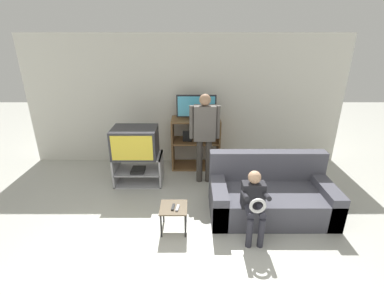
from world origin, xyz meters
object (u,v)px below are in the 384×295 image
tv_stand (138,169)px  person_seated_child (254,200)px  media_shelf (195,143)px  couch (269,195)px  person_standing_adult (204,131)px  remote_control_black (173,207)px  television_flat (196,108)px  remote_control_white (177,208)px  television_main (135,142)px  snack_table (173,210)px

tv_stand → person_seated_child: bearing=-39.9°
media_shelf → couch: 1.98m
media_shelf → person_standing_adult: person_standing_adult is taller
remote_control_black → person_standing_adult: person_standing_adult is taller
tv_stand → person_seated_child: (1.78, -1.49, 0.29)m
tv_stand → television_flat: bearing=32.4°
television_flat → person_standing_adult: size_ratio=0.47×
media_shelf → television_flat: bearing=-61.6°
television_flat → remote_control_black: television_flat is taller
media_shelf → remote_control_white: media_shelf is taller
television_main → person_standing_adult: size_ratio=0.47×
television_flat → tv_stand: bearing=-147.6°
television_main → media_shelf: size_ratio=0.76×
snack_table → tv_stand: bearing=118.0°
television_flat → couch: size_ratio=0.42×
remote_control_black → person_standing_adult: size_ratio=0.09×
television_flat → couch: 2.17m
snack_table → person_seated_child: size_ratio=0.40×
couch → person_standing_adult: bearing=134.5°
snack_table → media_shelf: bearing=81.0°
television_flat → remote_control_black: bearing=-99.4°
television_main → tv_stand: bearing=25.1°
remote_control_white → couch: 1.46m
television_main → person_standing_adult: bearing=2.7°
remote_control_white → media_shelf: bearing=91.1°
couch → remote_control_black: bearing=-162.9°
remote_control_white → person_standing_adult: person_standing_adult is taller
snack_table → person_seated_child: bearing=-6.9°
couch → person_seated_child: size_ratio=1.93×
remote_control_black → couch: couch is taller
media_shelf → snack_table: (-0.33, -2.05, -0.21)m
person_standing_adult → person_seated_child: bearing=-69.1°
remote_control_black → couch: 1.51m
remote_control_black → person_seated_child: bearing=-0.9°
television_main → remote_control_white: 1.66m
media_shelf → person_standing_adult: 0.81m
media_shelf → couch: media_shelf is taller
remote_control_black → remote_control_white: size_ratio=1.00×
television_flat → snack_table: (-0.33, -2.03, -0.94)m
television_flat → television_main: bearing=-147.8°
couch → person_standing_adult: (-0.96, 0.98, 0.71)m
media_shelf → snack_table: 2.09m
snack_table → remote_control_white: size_ratio=2.59×
person_standing_adult → media_shelf: bearing=102.7°
television_main → remote_control_white: size_ratio=5.38×
television_flat → couch: bearing=-55.6°
television_flat → person_seated_child: size_ratio=0.82×
snack_table → person_standing_adult: 1.63m
television_flat → remote_control_black: size_ratio=5.31×
snack_table → person_seated_child: person_seated_child is taller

